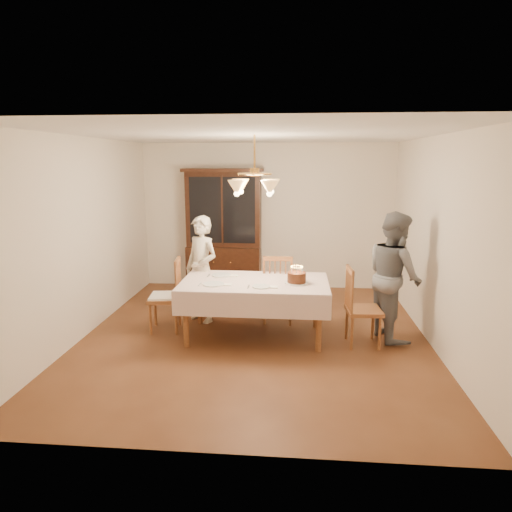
# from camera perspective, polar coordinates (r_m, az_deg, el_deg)

# --- Properties ---
(ground) EXTENTS (5.00, 5.00, 0.00)m
(ground) POSITION_cam_1_polar(r_m,az_deg,el_deg) (6.16, -0.17, -9.99)
(ground) COLOR #572E19
(ground) RESTS_ON ground
(room_shell) EXTENTS (5.00, 5.00, 5.00)m
(room_shell) POSITION_cam_1_polar(r_m,az_deg,el_deg) (5.76, -0.17, 4.77)
(room_shell) COLOR white
(room_shell) RESTS_ON ground
(dining_table) EXTENTS (1.90, 1.10, 0.76)m
(dining_table) POSITION_cam_1_polar(r_m,az_deg,el_deg) (5.94, -0.17, -3.86)
(dining_table) COLOR brown
(dining_table) RESTS_ON ground
(china_hutch) EXTENTS (1.38, 0.54, 2.16)m
(china_hutch) POSITION_cam_1_polar(r_m,az_deg,el_deg) (8.15, -4.01, 2.98)
(china_hutch) COLOR black
(china_hutch) RESTS_ON ground
(chair_far_side) EXTENTS (0.44, 0.42, 1.00)m
(chair_far_side) POSITION_cam_1_polar(r_m,az_deg,el_deg) (6.57, 2.74, -4.51)
(chair_far_side) COLOR brown
(chair_far_side) RESTS_ON ground
(chair_left_end) EXTENTS (0.47, 0.49, 1.00)m
(chair_left_end) POSITION_cam_1_polar(r_m,az_deg,el_deg) (6.36, -11.26, -5.17)
(chair_left_end) COLOR brown
(chair_left_end) RESTS_ON ground
(chair_right_end) EXTENTS (0.45, 0.47, 1.00)m
(chair_right_end) POSITION_cam_1_polar(r_m,az_deg,el_deg) (5.90, 13.17, -6.71)
(chair_right_end) COLOR brown
(chair_right_end) RESTS_ON ground
(elderly_woman) EXTENTS (0.67, 0.62, 1.53)m
(elderly_woman) POSITION_cam_1_polar(r_m,az_deg,el_deg) (6.57, -6.82, -1.65)
(elderly_woman) COLOR beige
(elderly_woman) RESTS_ON ground
(adult_in_grey) EXTENTS (0.82, 0.95, 1.67)m
(adult_in_grey) POSITION_cam_1_polar(r_m,az_deg,el_deg) (6.15, 16.87, -2.38)
(adult_in_grey) COLOR slate
(adult_in_grey) RESTS_ON ground
(birthday_cake) EXTENTS (0.30, 0.30, 0.22)m
(birthday_cake) POSITION_cam_1_polar(r_m,az_deg,el_deg) (5.82, 5.09, -2.76)
(birthday_cake) COLOR white
(birthday_cake) RESTS_ON dining_table
(place_setting_near_left) EXTENTS (0.41, 0.27, 0.02)m
(place_setting_near_left) POSITION_cam_1_polar(r_m,az_deg,el_deg) (5.77, -5.20, -3.53)
(place_setting_near_left) COLOR white
(place_setting_near_left) RESTS_ON dining_table
(place_setting_near_right) EXTENTS (0.37, 0.23, 0.02)m
(place_setting_near_right) POSITION_cam_1_polar(r_m,az_deg,el_deg) (5.64, 0.80, -3.84)
(place_setting_near_right) COLOR white
(place_setting_near_right) RESTS_ON dining_table
(place_setting_far_left) EXTENTS (0.41, 0.26, 0.02)m
(place_setting_far_left) POSITION_cam_1_polar(r_m,az_deg,el_deg) (6.21, -4.22, -2.41)
(place_setting_far_left) COLOR white
(place_setting_far_left) RESTS_ON dining_table
(chandelier) EXTENTS (0.62, 0.62, 0.73)m
(chandelier) POSITION_cam_1_polar(r_m,az_deg,el_deg) (5.73, -0.18, 8.70)
(chandelier) COLOR #BF8C3F
(chandelier) RESTS_ON ground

